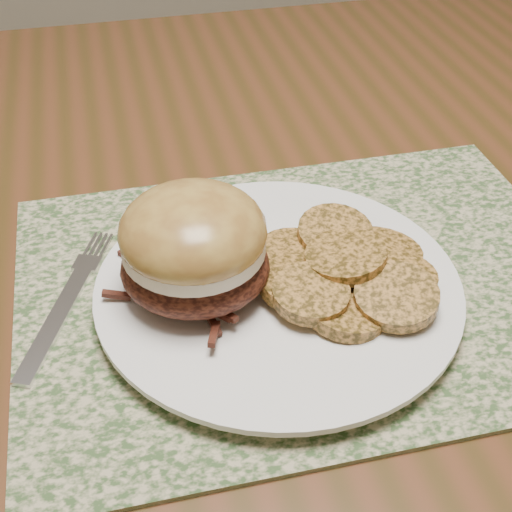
{
  "coord_description": "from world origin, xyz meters",
  "views": [
    {
      "loc": [
        -0.15,
        -0.55,
        1.12
      ],
      "look_at": [
        -0.05,
        -0.15,
        0.79
      ],
      "focal_mm": 50.0,
      "sensor_mm": 36.0,
      "label": 1
    }
  ],
  "objects": [
    {
      "name": "placemat",
      "position": [
        -0.01,
        -0.15,
        0.75
      ],
      "size": [
        0.45,
        0.33,
        0.0
      ],
      "primitive_type": "cube",
      "color": "#37522A",
      "rests_on": "dining_table"
    },
    {
      "name": "roasted_potatoes",
      "position": [
        0.01,
        -0.17,
        0.78
      ],
      "size": [
        0.16,
        0.16,
        0.03
      ],
      "color": "#AC7432",
      "rests_on": "dinner_plate"
    },
    {
      "name": "dinner_plate",
      "position": [
        -0.04,
        -0.16,
        0.76
      ],
      "size": [
        0.26,
        0.26,
        0.02
      ],
      "primitive_type": "cylinder",
      "color": "white",
      "rests_on": "placemat"
    },
    {
      "name": "pork_sandwich",
      "position": [
        -0.1,
        -0.16,
        0.81
      ],
      "size": [
        0.13,
        0.13,
        0.08
      ],
      "rotation": [
        0.0,
        0.0,
        -0.3
      ],
      "color": "black",
      "rests_on": "dinner_plate"
    },
    {
      "name": "fork",
      "position": [
        -0.2,
        -0.13,
        0.76
      ],
      "size": [
        0.08,
        0.16,
        0.0
      ],
      "rotation": [
        0.0,
        0.0,
        -0.4
      ],
      "color": "silver",
      "rests_on": "placemat"
    },
    {
      "name": "dining_table",
      "position": [
        0.0,
        0.0,
        0.67
      ],
      "size": [
        1.5,
        0.9,
        0.75
      ],
      "color": "#582F19",
      "rests_on": "ground"
    }
  ]
}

